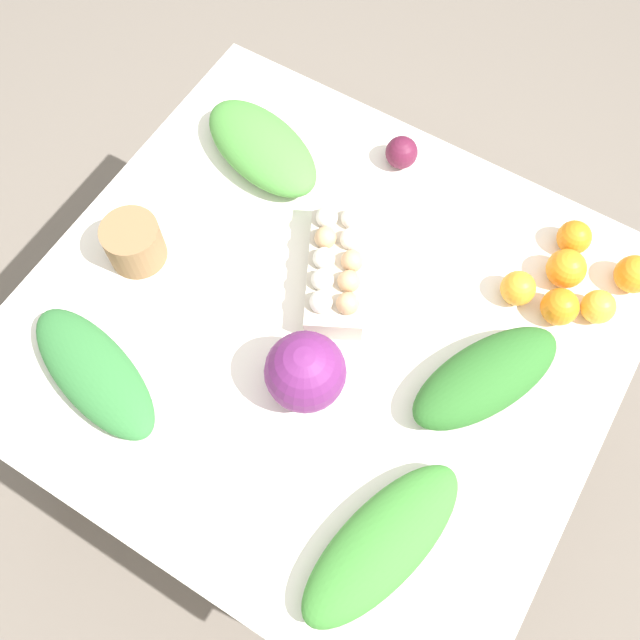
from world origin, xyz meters
TOP-DOWN VIEW (x-y plane):
  - ground_plane at (0.00, 0.00)m, footprint 8.00×8.00m
  - dining_table at (0.00, 0.00)m, footprint 1.12×1.05m
  - cabbage_purple at (-0.04, 0.12)m, footprint 0.15×0.15m
  - egg_carton at (0.03, -0.11)m, footprint 0.23×0.30m
  - paper_bag at (0.40, 0.06)m, footprint 0.12×0.12m
  - greens_bunch_chard at (0.30, 0.31)m, footprint 0.36×0.22m
  - greens_bunch_kale at (-0.32, -0.05)m, footprint 0.26×0.34m
  - greens_bunch_scallion at (0.31, -0.28)m, footprint 0.34×0.24m
  - greens_bunch_dandelion at (-0.31, 0.30)m, footprint 0.22×0.37m
  - beet_root at (0.05, -0.42)m, footprint 0.07×0.07m
  - orange_0 at (-0.48, -0.40)m, footprint 0.08×0.08m
  - orange_1 at (-0.38, -0.26)m, footprint 0.07×0.07m
  - orange_2 at (-0.45, -0.30)m, footprint 0.07×0.07m
  - orange_3 at (-0.35, -0.42)m, footprint 0.07×0.07m
  - orange_4 at (-0.30, -0.25)m, footprint 0.07×0.07m
  - orange_5 at (-0.36, -0.34)m, footprint 0.08×0.08m

SIDE VIEW (x-z plane):
  - ground_plane at x=0.00m, z-range 0.00..0.00m
  - dining_table at x=0.00m, z-range 0.27..0.99m
  - greens_bunch_chard at x=0.30m, z-range 0.73..0.79m
  - orange_2 at x=-0.45m, z-range 0.73..0.79m
  - orange_4 at x=-0.30m, z-range 0.73..0.79m
  - orange_3 at x=-0.35m, z-range 0.73..0.79m
  - beet_root at x=0.05m, z-range 0.73..0.80m
  - orange_1 at x=-0.38m, z-range 0.73..0.80m
  - greens_bunch_dandelion at x=-0.31m, z-range 0.73..0.80m
  - orange_0 at x=-0.48m, z-range 0.73..0.80m
  - orange_5 at x=-0.36m, z-range 0.73..0.80m
  - greens_bunch_scallion at x=0.31m, z-range 0.73..0.81m
  - egg_carton at x=0.03m, z-range 0.72..0.82m
  - greens_bunch_kale at x=-0.32m, z-range 0.73..0.81m
  - paper_bag at x=0.40m, z-range 0.73..0.82m
  - cabbage_purple at x=-0.04m, z-range 0.73..0.87m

